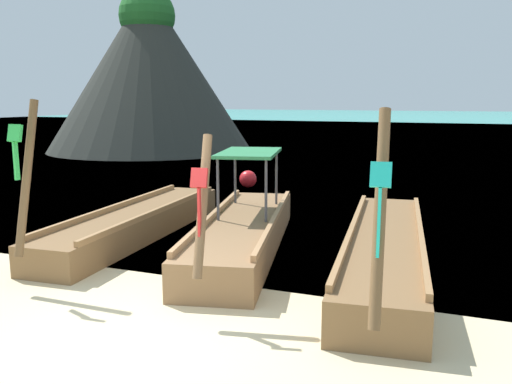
{
  "coord_description": "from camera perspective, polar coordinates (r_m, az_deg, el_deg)",
  "views": [
    {
      "loc": [
        3.53,
        -4.9,
        2.75
      ],
      "look_at": [
        0.0,
        4.13,
        1.06
      ],
      "focal_mm": 37.73,
      "sensor_mm": 36.0,
      "label": 1
    }
  ],
  "objects": [
    {
      "name": "sea_water",
      "position": [
        67.18,
        18.46,
        7.05
      ],
      "size": [
        120.0,
        120.0,
        0.0
      ],
      "primitive_type": "plane",
      "color": "#2DB29E",
      "rests_on": "ground"
    },
    {
      "name": "longtail_boat_red_ribbon",
      "position": [
        9.86,
        -1.36,
        -4.22
      ],
      "size": [
        2.46,
        6.17,
        2.3
      ],
      "color": "olive",
      "rests_on": "ground"
    },
    {
      "name": "mooring_buoy_near",
      "position": [
        16.73,
        -0.86,
        1.38
      ],
      "size": [
        0.54,
        0.54,
        0.54
      ],
      "color": "red",
      "rests_on": "sea_water"
    },
    {
      "name": "longtail_boat_turquoise_ribbon",
      "position": [
        9.09,
        13.5,
        -6.01
      ],
      "size": [
        1.87,
        7.13,
        2.66
      ],
      "color": "brown",
      "rests_on": "ground"
    },
    {
      "name": "longtail_boat_green_ribbon",
      "position": [
        11.08,
        -12.62,
        -3.22
      ],
      "size": [
        1.48,
        6.29,
        2.74
      ],
      "color": "brown",
      "rests_on": "ground"
    },
    {
      "name": "ground",
      "position": [
        6.63,
        -13.58,
        -14.89
      ],
      "size": [
        120.0,
        120.0,
        0.0
      ],
      "primitive_type": "plane",
      "color": "beige"
    },
    {
      "name": "karst_rock",
      "position": [
        29.99,
        -11.78,
        12.25
      ],
      "size": [
        11.66,
        10.81,
        8.48
      ],
      "color": "#2D302B",
      "rests_on": "ground"
    }
  ]
}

